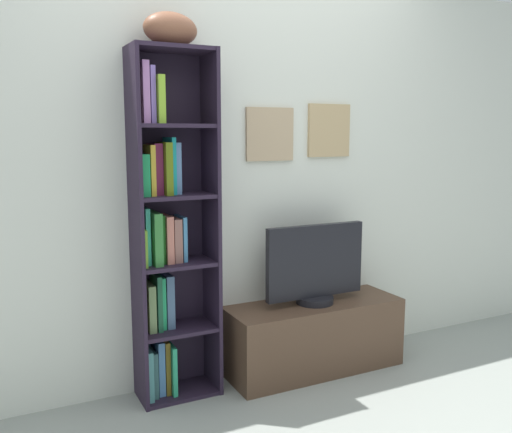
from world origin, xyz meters
The scene contains 5 objects.
back_wall centered at (0.00, 1.13, 1.15)m, with size 4.80×0.08×2.30m.
bookshelf centered at (-0.44, 1.00, 0.88)m, with size 0.42×0.25×1.82m.
football centered at (-0.39, 0.98, 1.90)m, with size 0.29×0.16×0.16m, color brown.
tv_stand centered at (0.43, 0.91, 0.20)m, with size 1.05×0.37×0.41m.
television centered at (0.43, 0.91, 0.63)m, with size 0.63×0.22×0.46m.
Camera 1 is at (-1.26, -1.70, 1.39)m, focal length 38.40 mm.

